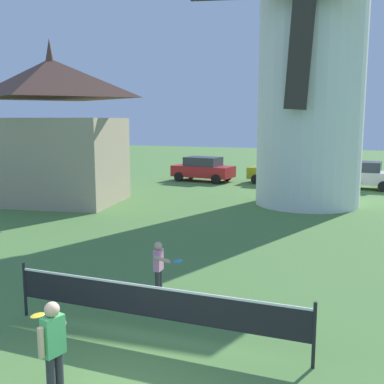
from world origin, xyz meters
name	(u,v)px	position (x,y,z in m)	size (l,w,h in m)	color
windmill	(312,64)	(0.54, 17.10, 6.39)	(9.48, 5.45, 13.78)	white
tennis_net	(152,302)	(-0.32, 2.35, 0.69)	(5.70, 0.06, 1.10)	black
player_near	(53,343)	(-0.85, 0.26, 0.80)	(0.76, 0.70, 1.42)	#333338
player_far	(159,265)	(-1.12, 4.37, 0.68)	(0.72, 0.47, 1.21)	#333338
parked_car_red	(203,169)	(-6.75, 23.19, 0.81)	(4.07, 2.28, 1.56)	red
parked_car_mustard	(281,171)	(-1.86, 23.76, 0.81)	(3.99, 2.13, 1.56)	#999919
parked_car_cream	(360,175)	(2.76, 23.39, 0.81)	(4.03, 2.12, 1.56)	silver
chapel	(53,133)	(-10.79, 13.42, 3.28)	(6.97, 5.58, 7.60)	tan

